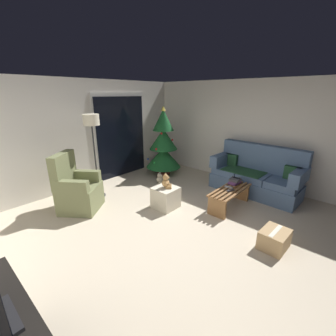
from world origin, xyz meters
The scene contains 18 objects.
ground_plane centered at (0.00, 0.00, 0.00)m, with size 7.00×7.00×0.00m, color beige.
wall_back centered at (0.00, 3.06, 1.25)m, with size 5.72×0.12×2.50m, color silver.
wall_right centered at (2.86, 0.00, 1.25)m, with size 0.12×6.00×2.50m, color silver.
patio_door_frame centered at (1.06, 2.99, 1.10)m, with size 1.60×0.02×2.20m, color silver.
patio_door_glass centered at (1.06, 2.97, 1.05)m, with size 1.50×0.02×2.10m, color black.
couch centered at (2.32, -0.26, 0.40)m, with size 0.86×1.97×1.08m.
coffee_table centered at (1.26, -0.17, 0.26)m, with size 1.10×0.40×0.39m.
remote_graphite centered at (1.19, -0.21, 0.40)m, with size 0.04×0.16×0.02m, color #333338.
remote_silver centered at (1.31, -0.11, 0.40)m, with size 0.04×0.16×0.02m, color #ADADB2.
book_stack centered at (1.58, -0.11, 0.45)m, with size 0.27×0.21×0.12m.
cell_phone centered at (1.60, -0.11, 0.52)m, with size 0.07×0.14×0.01m, color black.
christmas_tree centered at (1.81, 2.13, 0.83)m, with size 0.95×0.95×1.86m.
armchair centered at (-0.78, 2.00, 0.40)m, with size 0.96×0.96×1.13m.
floor_lamp centered at (-0.20, 2.23, 1.51)m, with size 0.32×0.32×1.78m.
ottoman centered at (0.42, 0.78, 0.21)m, with size 0.44×0.44×0.42m, color beige.
teddy_bear_honey centered at (0.43, 0.77, 0.54)m, with size 0.21×0.22×0.29m.
teddy_bear_cream_by_tree centered at (1.24, 1.74, 0.12)m, with size 0.21×0.21×0.29m.
cardboard_box_taped_mid_floor centered at (0.57, -1.25, 0.14)m, with size 0.45×0.37×0.28m.
Camera 1 is at (-2.55, -1.95, 2.18)m, focal length 23.94 mm.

